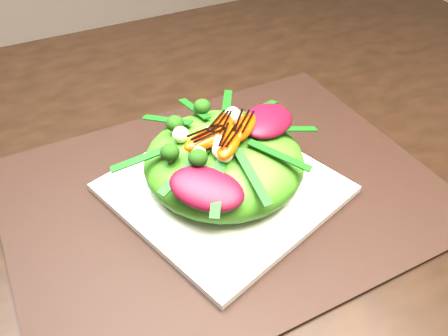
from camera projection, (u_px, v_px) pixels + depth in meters
name	position (u px, v px, depth m)	size (l,w,h in m)	color
dining_table	(168.00, 156.00, 0.72)	(1.60, 0.90, 0.75)	black
placemat	(224.00, 192.00, 0.63)	(0.55, 0.42, 0.00)	black
plate_base	(224.00, 188.00, 0.63)	(0.26, 0.26, 0.01)	silver
salad_bowl	(224.00, 181.00, 0.62)	(0.21, 0.21, 0.02)	white
lettuce_mound	(224.00, 161.00, 0.60)	(0.20, 0.20, 0.08)	#387A16
radicchio_leaf	(267.00, 121.00, 0.60)	(0.09, 0.06, 0.02)	#420715
orange_segment	(215.00, 128.00, 0.57)	(0.06, 0.03, 0.02)	red
broccoli_floret	(175.00, 137.00, 0.56)	(0.03, 0.03, 0.03)	black
macadamia_nut	(271.00, 141.00, 0.56)	(0.02, 0.02, 0.02)	beige
balsamic_drizzle	(215.00, 122.00, 0.57)	(0.04, 0.00, 0.00)	black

